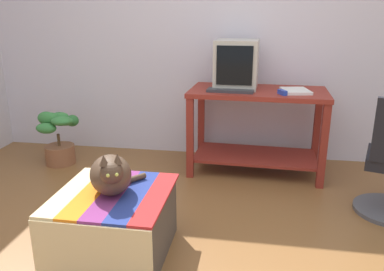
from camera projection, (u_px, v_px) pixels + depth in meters
ground_plane at (179, 271)px, 2.22m from camera, size 14.00×14.00×0.00m
back_wall at (219, 26)px, 3.76m from camera, size 8.00×0.10×2.60m
desk at (257, 117)px, 3.50m from camera, size 1.23×0.67×0.77m
tv_monitor at (237, 64)px, 3.48m from camera, size 0.39×0.43×0.43m
keyboard at (230, 90)px, 3.34m from camera, size 0.41×0.18×0.02m
book at (296, 91)px, 3.32m from camera, size 0.26×0.31×0.02m
ottoman_with_blanket at (115, 223)px, 2.33m from camera, size 0.66×0.70×0.40m
cat at (111, 174)px, 2.24m from camera, size 0.35×0.43×0.28m
potted_plant at (58, 138)px, 3.75m from camera, size 0.37×0.36×0.53m
stapler at (282, 92)px, 3.22m from camera, size 0.08×0.11×0.04m
pen at (300, 90)px, 3.40m from camera, size 0.14×0.01×0.01m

